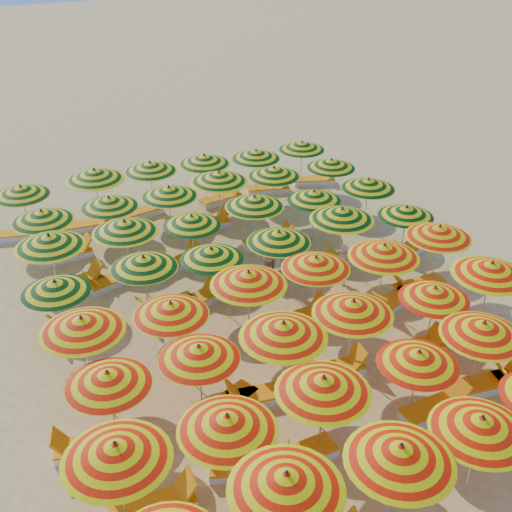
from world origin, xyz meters
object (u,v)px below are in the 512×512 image
(umbrella_17, at_px, (491,269))
(umbrella_36, at_px, (42,216))
(umbrella_22, at_px, (384,251))
(lounger_2, at_px, (506,445))
(lounger_8, at_px, (494,382))
(lounger_13, at_px, (334,371))
(umbrella_16, at_px, (435,293))
(umbrella_43, at_px, (95,174))
(umbrella_6, at_px, (116,452))
(lounger_10, at_px, (92,448))
(lounger_5, at_px, (251,468))
(umbrella_7, at_px, (227,423))
(umbrella_26, at_px, (211,254))
(lounger_15, at_px, (300,318))
(beachgoer_a, at_px, (343,265))
(umbrella_34, at_px, (314,196))
(lounger_27, at_px, (68,255))
(lounger_7, at_px, (435,408))
(lounger_17, at_px, (418,286))
(lounger_29, at_px, (15,235))
(umbrella_14, at_px, (283,330))
(lounger_26, at_px, (269,241))
(umbrella_23, at_px, (439,232))
(umbrella_20, at_px, (249,278))
(lounger_18, at_px, (81,326))
(umbrella_40, at_px, (274,172))
(umbrella_15, at_px, (353,307))
(umbrella_24, at_px, (55,287))
(umbrella_32, at_px, (192,220))
(lounger_32, at_px, (221,198))
(lounger_25, at_px, (178,263))
(umbrella_42, at_px, (21,191))
(lounger_16, at_px, (395,300))
(umbrella_27, at_px, (279,237))
(lounger_23, at_px, (77,283))
(umbrella_33, at_px, (255,201))
(umbrella_21, at_px, (316,263))
(lounger_20, at_px, (196,301))
(umbrella_29, at_px, (406,211))
(umbrella_31, at_px, (125,226))
(lounger_12, at_px, (260,396))
(umbrella_30, at_px, (49,241))
(umbrella_39, at_px, (219,177))
(umbrella_38, at_px, (169,192))
(umbrella_18, at_px, (82,324))
(lounger_28, at_px, (208,224))
(lounger_21, at_px, (350,258))
(umbrella_19, at_px, (171,309))
(umbrella_13, at_px, (199,352))
(lounger_24, at_px, (113,280))
(umbrella_45, at_px, (204,159))
(umbrella_44, at_px, (150,167))
(umbrella_46, at_px, (256,154))
(lounger_22, at_px, (411,248))
(umbrella_37, at_px, (109,202))
(umbrella_3, at_px, (481,425))
(umbrella_2, at_px, (400,454))

(umbrella_17, relative_size, umbrella_36, 1.26)
(umbrella_22, distance_m, lounger_2, 6.19)
(lounger_8, relative_size, lounger_13, 1.01)
(umbrella_16, relative_size, umbrella_43, 0.83)
(umbrella_6, height_order, lounger_10, umbrella_6)
(umbrella_17, bearing_deg, lounger_5, -166.06)
(umbrella_7, xyz_separation_m, umbrella_26, (2.23, 6.50, -0.15))
(lounger_15, distance_m, beachgoer_a, 2.57)
(umbrella_34, relative_size, lounger_27, 1.11)
(lounger_7, distance_m, lounger_17, 5.40)
(umbrella_26, relative_size, lounger_13, 1.35)
(umbrella_16, height_order, umbrella_36, umbrella_36)
(umbrella_17, distance_m, lounger_29, 15.93)
(umbrella_14, height_order, lounger_26, umbrella_14)
(umbrella_22, xyz_separation_m, umbrella_23, (2.22, 0.33, -0.05))
(lounger_10, distance_m, lounger_15, 6.92)
(umbrella_36, bearing_deg, umbrella_16, -45.35)
(umbrella_20, height_order, lounger_18, umbrella_20)
(umbrella_40, bearing_deg, umbrella_15, -103.78)
(umbrella_24, bearing_deg, umbrella_32, 24.43)
(lounger_32, bearing_deg, lounger_25, -139.23)
(umbrella_20, relative_size, umbrella_24, 1.11)
(umbrella_42, xyz_separation_m, lounger_16, (9.30, -9.02, -1.65))
(umbrella_27, bearing_deg, lounger_23, 154.93)
(umbrella_33, xyz_separation_m, lounger_10, (-7.09, -6.74, -1.70))
(umbrella_21, height_order, lounger_20, umbrella_21)
(umbrella_14, relative_size, lounger_2, 1.48)
(umbrella_16, distance_m, umbrella_27, 4.93)
(umbrella_29, distance_m, umbrella_31, 9.03)
(umbrella_26, bearing_deg, lounger_12, -96.70)
(umbrella_30, xyz_separation_m, lounger_18, (0.26, -2.05, -1.77))
(lounger_18, bearing_deg, umbrella_39, -153.05)
(umbrella_38, bearing_deg, lounger_32, 36.95)
(umbrella_18, relative_size, umbrella_20, 1.04)
(umbrella_22, xyz_separation_m, lounger_28, (-2.78, 6.85, -1.76))
(lounger_23, bearing_deg, umbrella_34, -13.69)
(umbrella_22, xyz_separation_m, lounger_21, (0.64, 2.56, -1.76))
(lounger_21, bearing_deg, umbrella_19, 41.20)
(umbrella_13, height_order, lounger_24, umbrella_13)
(umbrella_45, bearing_deg, lounger_25, -122.00)
(umbrella_44, bearing_deg, lounger_27, -148.85)
(umbrella_46, bearing_deg, lounger_26, -108.85)
(lounger_5, relative_size, lounger_20, 1.00)
(umbrella_21, xyz_separation_m, beachgoer_a, (1.66, 1.15, -1.14))
(lounger_13, distance_m, lounger_22, 7.19)
(umbrella_37, relative_size, umbrella_44, 0.87)
(umbrella_3, xyz_separation_m, lounger_25, (-2.52, 11.07, -1.72))
(umbrella_3, distance_m, umbrella_30, 12.72)
(umbrella_6, bearing_deg, umbrella_33, 52.01)
(lounger_5, bearing_deg, umbrella_2, -27.56)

